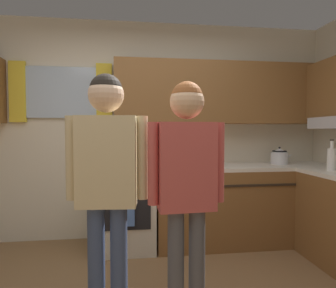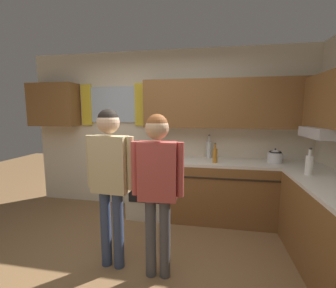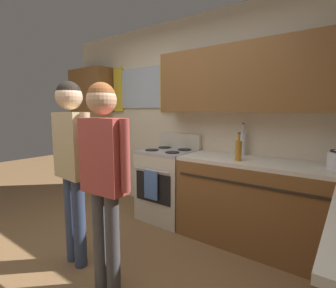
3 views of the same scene
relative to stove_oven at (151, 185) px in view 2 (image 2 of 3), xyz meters
The scene contains 10 objects.
ground_plane 1.62m from the stove_oven, 84.63° to the right, with size 12.00×12.00×0.00m, color olive.
back_wall_unit 1.08m from the stove_oven, 46.70° to the left, with size 4.60×0.42×2.60m.
kitchen_counter_run 1.74m from the stove_oven, 13.67° to the right, with size 2.10×2.03×0.90m.
stove_oven is the anchor object (origin of this frame).
bottle_milk_white 2.19m from the stove_oven, 16.00° to the right, with size 0.08×0.08×0.31m.
bottle_tall_clear 1.08m from the stove_oven, 13.84° to the left, with size 0.07×0.07×0.37m.
bottle_oil_amber 1.13m from the stove_oven, ahead, with size 0.06×0.06×0.29m.
stovetop_kettle 1.90m from the stove_oven, ahead, with size 0.27×0.20×0.21m.
adult_left 1.44m from the stove_oven, 93.44° to the right, with size 0.51×0.22×1.65m.
adult_in_plaid 1.54m from the stove_oven, 72.93° to the right, with size 0.50×0.22×1.60m.
Camera 2 is at (0.76, -1.89, 1.62)m, focal length 24.66 mm.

